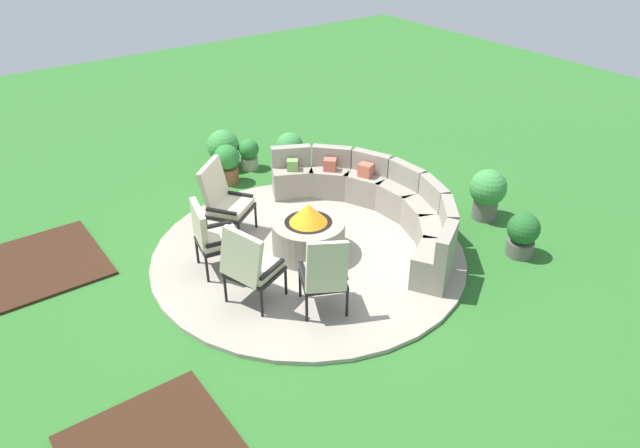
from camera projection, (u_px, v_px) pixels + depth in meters
ground_plane at (309, 255)px, 8.48m from camera, size 24.00×24.00×0.00m
patio_circle at (309, 253)px, 8.47m from camera, size 4.45×4.45×0.06m
mulch_bed_left at (45, 263)px, 8.28m from camera, size 1.71×1.51×0.04m
fire_pit at (309, 233)px, 8.30m from camera, size 1.03×1.03×0.77m
curved_stone_bench at (379, 203)px, 9.03m from camera, size 3.82×1.61×0.81m
lounge_chair_front_left at (224, 199)px, 8.59m from camera, size 0.82×0.86×1.16m
lounge_chair_front_right at (213, 235)px, 7.81m from camera, size 0.64×0.67×1.06m
lounge_chair_back_left at (250, 265)px, 7.18m from camera, size 0.77×0.77×1.12m
lounge_chair_back_right at (325, 274)px, 7.04m from camera, size 0.73×0.72×1.08m
potted_plant_0 at (227, 163)px, 10.29m from camera, size 0.45×0.45×0.70m
potted_plant_1 at (223, 148)px, 10.81m from camera, size 0.59×0.59×0.73m
potted_plant_2 at (249, 153)px, 10.81m from camera, size 0.37×0.37×0.57m
potted_plant_3 at (488, 192)px, 9.17m from camera, size 0.57×0.57×0.82m
potted_plant_4 at (523, 233)px, 8.32m from camera, size 0.46×0.46×0.66m
potted_plant_5 at (290, 150)px, 10.63m from camera, size 0.50×0.50×0.75m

